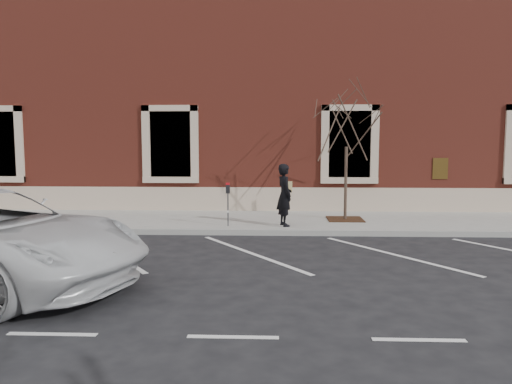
{
  "coord_description": "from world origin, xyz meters",
  "views": [
    {
      "loc": [
        0.55,
        -13.24,
        2.58
      ],
      "look_at": [
        0.0,
        0.6,
        1.1
      ],
      "focal_mm": 35.0,
      "sensor_mm": 36.0,
      "label": 1
    }
  ],
  "objects": [
    {
      "name": "man",
      "position": [
        0.8,
        0.6,
        1.02
      ],
      "size": [
        0.6,
        0.74,
        1.74
      ],
      "primitive_type": "imported",
      "rotation": [
        0.0,
        0.0,
        1.9
      ],
      "color": "black",
      "rests_on": "sidewalk_near"
    },
    {
      "name": "sapling",
      "position": [
        2.65,
        1.75,
        2.95
      ],
      "size": [
        2.4,
        2.4,
        4.0
      ],
      "color": "brown",
      "rests_on": "sidewalk_near"
    },
    {
      "name": "curb_near",
      "position": [
        0.0,
        -0.05,
        0.07
      ],
      "size": [
        40.0,
        0.12,
        0.15
      ],
      "primitive_type": "cube",
      "color": "#9E9E99",
      "rests_on": "ground"
    },
    {
      "name": "sidewalk_near",
      "position": [
        0.0,
        1.75,
        0.07
      ],
      "size": [
        40.0,
        3.5,
        0.15
      ],
      "primitive_type": "cube",
      "color": "beige",
      "rests_on": "ground"
    },
    {
      "name": "parking_stripes",
      "position": [
        0.0,
        -2.2,
        0.0
      ],
      "size": [
        28.0,
        4.4,
        0.01
      ],
      "primitive_type": null,
      "color": "silver",
      "rests_on": "ground"
    },
    {
      "name": "building_civic",
      "position": [
        0.0,
        7.74,
        4.0
      ],
      "size": [
        40.0,
        8.62,
        8.0
      ],
      "color": "maroon",
      "rests_on": "ground"
    },
    {
      "name": "tree_grate",
      "position": [
        2.65,
        1.75,
        0.16
      ],
      "size": [
        1.06,
        1.06,
        0.03
      ],
      "primitive_type": "cube",
      "color": "#3D1F13",
      "rests_on": "sidewalk_near"
    },
    {
      "name": "parking_meter",
      "position": [
        -0.78,
        0.49,
        0.99
      ],
      "size": [
        0.11,
        0.08,
        1.21
      ],
      "rotation": [
        0.0,
        0.0,
        -0.19
      ],
      "color": "#595B60",
      "rests_on": "sidewalk_near"
    },
    {
      "name": "ground",
      "position": [
        0.0,
        0.0,
        0.0
      ],
      "size": [
        120.0,
        120.0,
        0.0
      ],
      "primitive_type": "plane",
      "color": "#28282B",
      "rests_on": "ground"
    }
  ]
}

